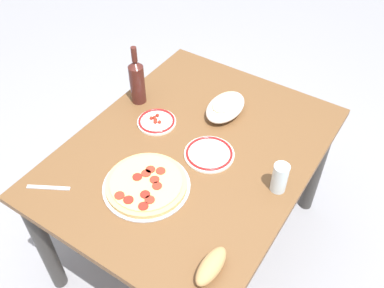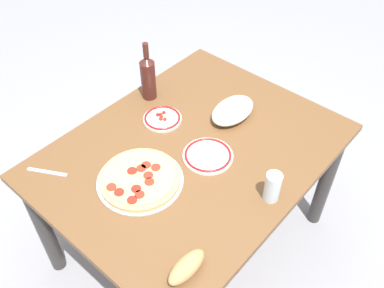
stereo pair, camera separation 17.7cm
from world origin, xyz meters
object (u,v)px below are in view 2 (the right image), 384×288
at_px(wine_bottle, 148,76).
at_px(side_plate_near, 208,155).
at_px(dining_table, 192,166).
at_px(bread_loaf, 187,267).
at_px(baked_pasta_dish, 232,109).
at_px(side_plate_far, 162,118).
at_px(pepperoni_pizza, 140,179).
at_px(water_glass, 273,186).

bearing_deg(wine_bottle, side_plate_near, -105.09).
height_order(dining_table, bread_loaf, bread_loaf).
xyz_separation_m(baked_pasta_dish, wine_bottle, (-0.15, 0.39, 0.08)).
xyz_separation_m(wine_bottle, bread_loaf, (-0.57, -0.75, -0.09)).
bearing_deg(dining_table, side_plate_far, 76.87).
relative_size(side_plate_near, side_plate_far, 1.20).
xyz_separation_m(wine_bottle, side_plate_far, (-0.08, -0.17, -0.11)).
distance_m(side_plate_near, side_plate_far, 0.31).
height_order(pepperoni_pizza, bread_loaf, bread_loaf).
distance_m(water_glass, side_plate_far, 0.62).
bearing_deg(dining_table, baked_pasta_dish, 0.75).
distance_m(pepperoni_pizza, wine_bottle, 0.55).
distance_m(dining_table, pepperoni_pizza, 0.30).
relative_size(wine_bottle, bread_loaf, 1.82).
bearing_deg(side_plate_near, bread_loaf, -148.05).
xyz_separation_m(dining_table, water_glass, (0.00, -0.40, 0.17)).
bearing_deg(bread_loaf, dining_table, 39.30).
distance_m(pepperoni_pizza, side_plate_near, 0.30).
bearing_deg(water_glass, bread_loaf, 175.32).
bearing_deg(bread_loaf, side_plate_near, 31.95).
height_order(side_plate_near, bread_loaf, bread_loaf).
bearing_deg(side_plate_far, baked_pasta_dish, -43.99).
bearing_deg(water_glass, dining_table, 90.60).
distance_m(pepperoni_pizza, side_plate_far, 0.37).
distance_m(pepperoni_pizza, water_glass, 0.51).
height_order(side_plate_near, side_plate_far, side_plate_far).
distance_m(dining_table, baked_pasta_dish, 0.32).
xyz_separation_m(dining_table, bread_loaf, (-0.44, -0.36, 0.14)).
height_order(water_glass, side_plate_near, water_glass).
xyz_separation_m(water_glass, side_plate_far, (0.05, 0.62, -0.06)).
bearing_deg(bread_loaf, wine_bottle, 52.50).
relative_size(wine_bottle, water_glass, 2.29).
relative_size(baked_pasta_dish, bread_loaf, 1.49).
xyz_separation_m(dining_table, side_plate_far, (0.05, 0.22, 0.12)).
bearing_deg(dining_table, side_plate_near, -83.49).
xyz_separation_m(dining_table, pepperoni_pizza, (-0.27, 0.04, 0.12)).
relative_size(dining_table, wine_bottle, 4.23).
distance_m(dining_table, side_plate_far, 0.26).
relative_size(wine_bottle, side_plate_far, 1.67).
xyz_separation_m(water_glass, bread_loaf, (-0.44, 0.04, -0.03)).
bearing_deg(side_plate_far, bread_loaf, -130.09).
xyz_separation_m(pepperoni_pizza, side_plate_near, (0.28, -0.12, -0.01)).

